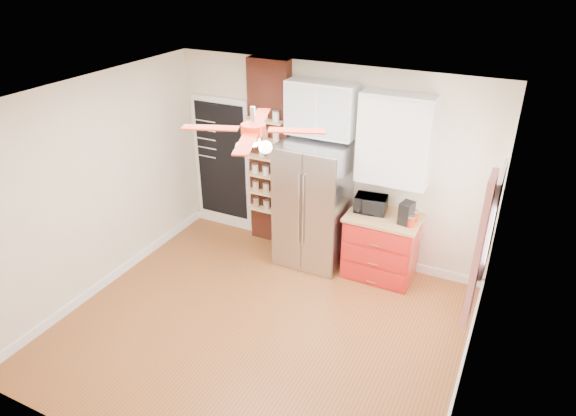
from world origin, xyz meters
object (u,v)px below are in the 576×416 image
at_px(fridge, 313,205).
at_px(pantry_jar_oats, 262,151).
at_px(ceiling_fan, 253,130).
at_px(canister_left, 411,222).
at_px(red_cabinet, 381,246).
at_px(coffee_maker, 406,213).
at_px(toaster_oven, 371,204).

relative_size(fridge, pantry_jar_oats, 12.46).
relative_size(ceiling_fan, canister_left, 11.10).
xyz_separation_m(red_cabinet, canister_left, (0.37, -0.12, 0.51)).
height_order(fridge, canister_left, fridge).
bearing_deg(ceiling_fan, canister_left, 50.37).
relative_size(red_cabinet, canister_left, 7.45).
bearing_deg(red_cabinet, coffee_maker, -11.63).
bearing_deg(red_cabinet, ceiling_fan, -118.71).
bearing_deg(pantry_jar_oats, toaster_oven, -2.42).
xyz_separation_m(ceiling_fan, toaster_oven, (0.72, 1.73, -1.41)).
relative_size(red_cabinet, pantry_jar_oats, 6.69).
xyz_separation_m(coffee_maker, canister_left, (0.08, -0.06, -0.08)).
xyz_separation_m(toaster_oven, canister_left, (0.57, -0.17, -0.05)).
height_order(toaster_oven, canister_left, toaster_oven).
xyz_separation_m(fridge, ceiling_fan, (0.05, -1.63, 1.55)).
relative_size(fridge, ceiling_fan, 1.25).
distance_m(red_cabinet, canister_left, 0.64).
distance_m(toaster_oven, pantry_jar_oats, 1.70).
bearing_deg(ceiling_fan, toaster_oven, 67.31).
xyz_separation_m(fridge, toaster_oven, (0.77, 0.10, 0.14)).
bearing_deg(fridge, red_cabinet, 2.95).
bearing_deg(toaster_oven, coffee_maker, -18.81).
bearing_deg(ceiling_fan, coffee_maker, 53.15).
bearing_deg(red_cabinet, toaster_oven, 166.87).
distance_m(coffee_maker, canister_left, 0.13).
relative_size(red_cabinet, toaster_oven, 2.33).
height_order(fridge, pantry_jar_oats, fridge).
relative_size(toaster_oven, pantry_jar_oats, 2.87).
distance_m(fridge, pantry_jar_oats, 1.05).
distance_m(red_cabinet, toaster_oven, 0.60).
bearing_deg(canister_left, pantry_jar_oats, 173.85).
bearing_deg(fridge, ceiling_fan, -88.24).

